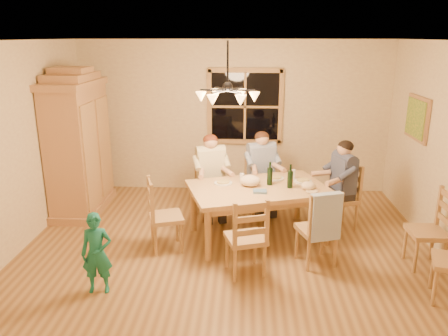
# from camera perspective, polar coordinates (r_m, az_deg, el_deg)

# --- Properties ---
(floor) EXTENTS (5.50, 5.50, 0.00)m
(floor) POSITION_cam_1_polar(r_m,az_deg,el_deg) (5.91, 0.43, -10.83)
(floor) COLOR brown
(floor) RESTS_ON ground
(ceiling) EXTENTS (5.50, 5.00, 0.02)m
(ceiling) POSITION_cam_1_polar(r_m,az_deg,el_deg) (5.24, 0.49, 16.34)
(ceiling) COLOR white
(ceiling) RESTS_ON wall_back
(wall_back) EXTENTS (5.50, 0.02, 2.70)m
(wall_back) POSITION_cam_1_polar(r_m,az_deg,el_deg) (7.86, 1.27, 6.62)
(wall_back) COLOR #CEB291
(wall_back) RESTS_ON floor
(wall_left) EXTENTS (0.02, 5.00, 2.70)m
(wall_left) POSITION_cam_1_polar(r_m,az_deg,el_deg) (6.18, -25.96, 2.07)
(wall_left) COLOR #CEB291
(wall_left) RESTS_ON floor
(window) EXTENTS (1.30, 0.06, 1.30)m
(window) POSITION_cam_1_polar(r_m,az_deg,el_deg) (7.79, 2.76, 8.00)
(window) COLOR black
(window) RESTS_ON wall_back
(painting) EXTENTS (0.06, 0.78, 0.64)m
(painting) POSITION_cam_1_polar(r_m,az_deg,el_deg) (6.99, 23.89, 5.97)
(painting) COLOR #A07445
(painting) RESTS_ON wall_right
(chandelier) EXTENTS (0.77, 0.68, 0.71)m
(chandelier) POSITION_cam_1_polar(r_m,az_deg,el_deg) (5.28, 0.48, 9.57)
(chandelier) COLOR black
(chandelier) RESTS_ON ceiling
(armoire) EXTENTS (0.66, 1.40, 2.30)m
(armoire) POSITION_cam_1_polar(r_m,az_deg,el_deg) (7.30, -18.41, 2.60)
(armoire) COLOR #A07445
(armoire) RESTS_ON floor
(dining_table) EXTENTS (2.11, 1.65, 0.76)m
(dining_table) POSITION_cam_1_polar(r_m,az_deg,el_deg) (6.06, 4.49, -3.36)
(dining_table) COLOR #A58149
(dining_table) RESTS_ON floor
(chair_far_left) EXTENTS (0.55, 0.54, 0.99)m
(chair_far_left) POSITION_cam_1_polar(r_m,az_deg,el_deg) (6.84, -1.69, -4.08)
(chair_far_left) COLOR #AA764B
(chair_far_left) RESTS_ON floor
(chair_far_right) EXTENTS (0.55, 0.54, 0.99)m
(chair_far_right) POSITION_cam_1_polar(r_m,az_deg,el_deg) (7.06, 4.81, -3.44)
(chair_far_right) COLOR #AA764B
(chair_far_right) RESTS_ON floor
(chair_near_left) EXTENTS (0.55, 0.54, 0.99)m
(chair_near_left) POSITION_cam_1_polar(r_m,az_deg,el_deg) (5.30, 2.82, -10.61)
(chair_near_left) COLOR #AA764B
(chair_near_left) RESTS_ON floor
(chair_near_right) EXTENTS (0.55, 0.54, 0.99)m
(chair_near_right) POSITION_cam_1_polar(r_m,az_deg,el_deg) (5.63, 11.93, -9.26)
(chair_near_right) COLOR #AA764B
(chair_near_right) RESTS_ON floor
(chair_end_left) EXTENTS (0.54, 0.55, 0.99)m
(chair_end_left) POSITION_cam_1_polar(r_m,az_deg,el_deg) (5.91, -7.51, -7.72)
(chair_end_left) COLOR #AA764B
(chair_end_left) RESTS_ON floor
(chair_end_right) EXTENTS (0.54, 0.55, 0.99)m
(chair_end_right) POSITION_cam_1_polar(r_m,az_deg,el_deg) (6.70, 14.87, -5.13)
(chair_end_right) COLOR #AA764B
(chair_end_right) RESTS_ON floor
(adult_woman) EXTENTS (0.49, 0.52, 0.87)m
(adult_woman) POSITION_cam_1_polar(r_m,az_deg,el_deg) (6.67, -1.73, 0.24)
(adult_woman) COLOR beige
(adult_woman) RESTS_ON floor
(adult_plaid_man) EXTENTS (0.49, 0.52, 0.87)m
(adult_plaid_man) POSITION_cam_1_polar(r_m,az_deg,el_deg) (6.90, 4.92, 0.75)
(adult_plaid_man) COLOR #314986
(adult_plaid_man) RESTS_ON floor
(adult_slate_man) EXTENTS (0.52, 0.49, 0.87)m
(adult_slate_man) POSITION_cam_1_polar(r_m,az_deg,el_deg) (6.53, 15.22, -0.74)
(adult_slate_man) COLOR #3D4462
(adult_slate_man) RESTS_ON floor
(towel) EXTENTS (0.39, 0.21, 0.58)m
(towel) POSITION_cam_1_polar(r_m,az_deg,el_deg) (5.32, 13.11, -6.25)
(towel) COLOR #99ADCF
(towel) RESTS_ON chair_near_right
(wine_bottle_a) EXTENTS (0.08, 0.08, 0.33)m
(wine_bottle_a) POSITION_cam_1_polar(r_m,az_deg,el_deg) (6.07, 6.01, -0.71)
(wine_bottle_a) COLOR black
(wine_bottle_a) RESTS_ON dining_table
(wine_bottle_b) EXTENTS (0.08, 0.08, 0.33)m
(wine_bottle_b) POSITION_cam_1_polar(r_m,az_deg,el_deg) (5.99, 8.65, -1.06)
(wine_bottle_b) COLOR black
(wine_bottle_b) RESTS_ON dining_table
(plate_woman) EXTENTS (0.26, 0.26, 0.02)m
(plate_woman) POSITION_cam_1_polar(r_m,az_deg,el_deg) (6.13, -0.11, -1.98)
(plate_woman) COLOR white
(plate_woman) RESTS_ON dining_table
(plate_plaid) EXTENTS (0.26, 0.26, 0.02)m
(plate_plaid) POSITION_cam_1_polar(r_m,az_deg,el_deg) (6.37, 6.68, -1.34)
(plate_plaid) COLOR white
(plate_plaid) RESTS_ON dining_table
(plate_slate) EXTENTS (0.26, 0.26, 0.02)m
(plate_slate) POSITION_cam_1_polar(r_m,az_deg,el_deg) (6.30, 10.27, -1.71)
(plate_slate) COLOR white
(plate_slate) RESTS_ON dining_table
(wine_glass_a) EXTENTS (0.06, 0.06, 0.14)m
(wine_glass_a) POSITION_cam_1_polar(r_m,az_deg,el_deg) (6.14, 2.36, -1.36)
(wine_glass_a) COLOR silver
(wine_glass_a) RESTS_ON dining_table
(wine_glass_b) EXTENTS (0.06, 0.06, 0.14)m
(wine_glass_b) POSITION_cam_1_polar(r_m,az_deg,el_deg) (6.38, 9.03, -0.84)
(wine_glass_b) COLOR silver
(wine_glass_b) RESTS_ON dining_table
(cap) EXTENTS (0.20, 0.20, 0.11)m
(cap) POSITION_cam_1_polar(r_m,az_deg,el_deg) (5.99, 10.96, -2.29)
(cap) COLOR #D0B48B
(cap) RESTS_ON dining_table
(napkin) EXTENTS (0.21, 0.19, 0.03)m
(napkin) POSITION_cam_1_polar(r_m,az_deg,el_deg) (5.80, 4.71, -3.07)
(napkin) COLOR slate
(napkin) RESTS_ON dining_table
(cloth_bundle) EXTENTS (0.28, 0.22, 0.15)m
(cloth_bundle) POSITION_cam_1_polar(r_m,az_deg,el_deg) (6.02, 3.44, -1.66)
(cloth_bundle) COLOR beige
(cloth_bundle) RESTS_ON dining_table
(child) EXTENTS (0.36, 0.26, 0.93)m
(child) POSITION_cam_1_polar(r_m,az_deg,el_deg) (5.07, -16.28, -10.65)
(child) COLOR #197469
(child) RESTS_ON floor
(chair_spare_back) EXTENTS (0.42, 0.44, 0.99)m
(chair_spare_back) POSITION_cam_1_polar(r_m,az_deg,el_deg) (5.98, 24.78, -8.93)
(chair_spare_back) COLOR #AA764B
(chair_spare_back) RESTS_ON floor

